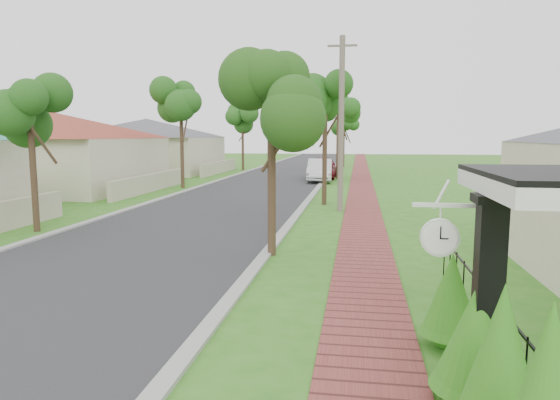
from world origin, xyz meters
The scene contains 16 objects.
ground centered at (0.00, 0.00, 0.00)m, with size 160.00×160.00×0.00m, color #2F6F1A.
road centered at (-3.00, 20.00, 0.00)m, with size 7.00×120.00×0.02m, color #28282B.
kerb_right centered at (0.65, 20.00, 0.00)m, with size 0.30×120.00×0.10m, color #9E9E99.
kerb_left centered at (-6.65, 20.00, 0.00)m, with size 0.30×120.00×0.10m, color #9E9E99.
sidewalk centered at (3.25, 20.00, 0.00)m, with size 1.50×120.00×0.03m, color brown.
porch_post centered at (4.55, -1.00, 1.12)m, with size 0.48×0.48×2.52m.
picket_fence centered at (4.90, 0.00, 0.53)m, with size 0.03×8.02×1.00m.
street_trees centered at (-2.87, 26.84, 4.54)m, with size 10.70×37.65×5.89m.
hedge_row centered at (4.45, -1.47, 0.83)m, with size 0.92×4.58×2.09m.
far_house_red centered at (-14.97, 20.00, 2.34)m, with size 15.56×15.56×4.60m.
far_house_grey centered at (-14.97, 34.00, 2.34)m, with size 15.56×15.56×4.60m.
parked_car_red centered at (0.40, 30.20, 0.82)m, with size 1.93×4.80×1.63m, color maroon.
parked_car_white centered at (0.40, 27.57, 0.77)m, with size 1.63×4.66×1.54m, color white.
near_tree centered at (0.80, 5.95, 3.91)m, with size 1.92×1.92×4.92m.
utility_pole centered at (2.30, 14.02, 3.64)m, with size 1.20×0.24×7.17m.
station_clock centered at (4.05, -0.60, 1.95)m, with size 0.78×0.13×0.66m.
Camera 1 is at (3.05, -6.86, 3.17)m, focal length 32.00 mm.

